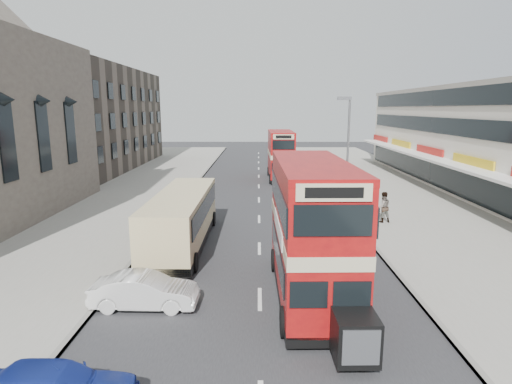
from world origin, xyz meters
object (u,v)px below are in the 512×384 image
(coach, at_px, (182,217))
(cyclist, at_px, (314,198))
(pedestrian_near, at_px, (383,207))
(car_left_front, at_px, (145,291))
(bus_main, at_px, (312,230))
(street_lamp, at_px, (347,143))
(car_right_c, at_px, (308,169))
(car_right_a, at_px, (320,200))
(car_right_b, at_px, (325,194))
(bus_second, at_px, (281,155))

(coach, distance_m, cyclist, 12.24)
(pedestrian_near, bearing_deg, cyclist, -61.79)
(car_left_front, relative_size, cyclist, 1.91)
(bus_main, relative_size, car_left_front, 2.40)
(car_left_front, bearing_deg, cyclist, -26.34)
(street_lamp, distance_m, car_right_c, 15.34)
(car_right_a, xyz_separation_m, cyclist, (-0.32, 0.87, -0.04))
(coach, distance_m, car_right_b, 14.00)
(bus_main, xyz_separation_m, bus_second, (0.30, 27.87, -0.18))
(car_right_a, relative_size, car_right_c, 1.17)
(bus_second, bearing_deg, street_lamp, 108.48)
(coach, bearing_deg, car_right_a, 43.44)
(coach, distance_m, pedestrian_near, 12.76)
(bus_second, height_order, car_right_c, bus_second)
(street_lamp, distance_m, car_right_b, 4.45)
(car_right_b, bearing_deg, street_lamp, 48.75)
(car_right_b, xyz_separation_m, car_right_c, (0.31, 13.76, 0.06))
(coach, height_order, cyclist, coach)
(coach, height_order, car_right_a, coach)
(street_lamp, bearing_deg, bus_main, -106.11)
(street_lamp, xyz_separation_m, car_left_front, (-10.80, -16.69, -4.14))
(car_right_a, bearing_deg, car_right_b, 166.25)
(street_lamp, relative_size, car_right_a, 1.64)
(car_right_b, xyz_separation_m, pedestrian_near, (2.72, -6.21, 0.48))
(coach, xyz_separation_m, cyclist, (8.30, 8.96, -0.89))
(street_lamp, height_order, pedestrian_near, street_lamp)
(car_right_a, height_order, car_right_b, car_right_a)
(street_lamp, distance_m, pedestrian_near, 6.50)
(street_lamp, height_order, coach, street_lamp)
(car_left_front, distance_m, car_right_b, 20.06)
(coach, relative_size, car_right_a, 2.03)
(cyclist, bearing_deg, bus_second, 91.15)
(bus_second, height_order, coach, bus_second)
(cyclist, bearing_deg, car_right_b, 47.58)
(car_right_c, relative_size, cyclist, 2.06)
(car_right_c, bearing_deg, coach, -14.22)
(street_lamp, bearing_deg, car_right_c, 94.06)
(coach, bearing_deg, car_right_c, 68.56)
(cyclist, bearing_deg, car_left_front, -124.64)
(bus_main, distance_m, pedestrian_near, 12.16)
(street_lamp, relative_size, car_right_b, 1.70)
(cyclist, bearing_deg, street_lamp, 3.52)
(car_right_b, bearing_deg, pedestrian_near, 18.83)
(bus_main, relative_size, pedestrian_near, 4.74)
(street_lamp, xyz_separation_m, car_right_c, (-1.05, 14.76, -4.06))
(bus_second, bearing_deg, coach, 72.63)
(coach, bearing_deg, bus_second, 73.66)
(bus_main, distance_m, cyclist, 15.55)
(bus_second, distance_m, coach, 22.53)
(car_left_front, distance_m, cyclist, 18.29)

